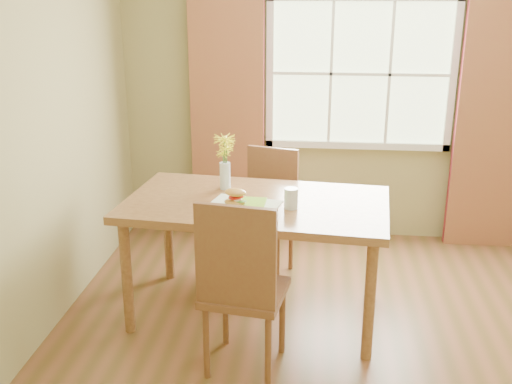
{
  "coord_description": "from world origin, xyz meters",
  "views": [
    {
      "loc": [
        -0.35,
        -3.41,
        2.2
      ],
      "look_at": [
        -0.74,
        0.3,
        0.93
      ],
      "focal_mm": 42.0,
      "sensor_mm": 36.0,
      "label": 1
    }
  ],
  "objects": [
    {
      "name": "chair_near",
      "position": [
        -0.76,
        -0.37,
        0.61
      ],
      "size": [
        0.53,
        0.53,
        1.11
      ],
      "rotation": [
        0.0,
        0.0,
        -0.15
      ],
      "color": "brown",
      "rests_on": "room"
    },
    {
      "name": "placemat",
      "position": [
        -0.82,
        0.24,
        0.85
      ],
      "size": [
        0.51,
        0.42,
        0.01
      ],
      "primitive_type": "cube",
      "rotation": [
        0.0,
        0.0,
        -0.23
      ],
      "color": "beige",
      "rests_on": "dining_table"
    },
    {
      "name": "curtain_left",
      "position": [
        -1.15,
        1.78,
        1.1
      ],
      "size": [
        0.65,
        0.08,
        2.2
      ],
      "primitive_type": "cube",
      "color": "maroon",
      "rests_on": "room"
    },
    {
      "name": "croissant_sandwich",
      "position": [
        -0.86,
        0.2,
        0.92
      ],
      "size": [
        0.16,
        0.13,
        0.11
      ],
      "rotation": [
        0.0,
        0.0,
        -0.19
      ],
      "color": "#CD9045",
      "rests_on": "plate"
    },
    {
      "name": "chair_far",
      "position": [
        -0.72,
        1.05,
        0.55
      ],
      "size": [
        0.51,
        0.51,
        1.01
      ],
      "rotation": [
        0.0,
        0.0,
        -0.26
      ],
      "color": "brown",
      "rests_on": "room"
    },
    {
      "name": "room",
      "position": [
        0.0,
        0.0,
        1.35
      ],
      "size": [
        4.24,
        3.84,
        2.74
      ],
      "color": "brown",
      "rests_on": "ground"
    },
    {
      "name": "flower_vase",
      "position": [
        -0.99,
        0.58,
        1.1
      ],
      "size": [
        0.16,
        0.16,
        0.39
      ],
      "color": "silver",
      "rests_on": "dining_table"
    },
    {
      "name": "plate",
      "position": [
        -0.8,
        0.21,
        0.86
      ],
      "size": [
        0.26,
        0.26,
        0.01
      ],
      "primitive_type": "cube",
      "rotation": [
        0.0,
        0.0,
        -0.03
      ],
      "color": "#87D234",
      "rests_on": "placemat"
    },
    {
      "name": "dining_table",
      "position": [
        -0.74,
        0.35,
        0.76
      ],
      "size": [
        1.83,
        1.15,
        0.85
      ],
      "rotation": [
        0.0,
        0.0,
        -0.1
      ],
      "color": "olive",
      "rests_on": "room"
    },
    {
      "name": "window",
      "position": [
        0.0,
        1.87,
        1.5
      ],
      "size": [
        1.62,
        0.06,
        1.32
      ],
      "color": "beige",
      "rests_on": "room"
    },
    {
      "name": "curtain_right",
      "position": [
        1.15,
        1.78,
        1.1
      ],
      "size": [
        0.65,
        0.08,
        2.2
      ],
      "primitive_type": "cube",
      "color": "maroon",
      "rests_on": "room"
    },
    {
      "name": "water_glass",
      "position": [
        -0.5,
        0.22,
        0.92
      ],
      "size": [
        0.09,
        0.09,
        0.13
      ],
      "color": "silver",
      "rests_on": "dining_table"
    }
  ]
}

